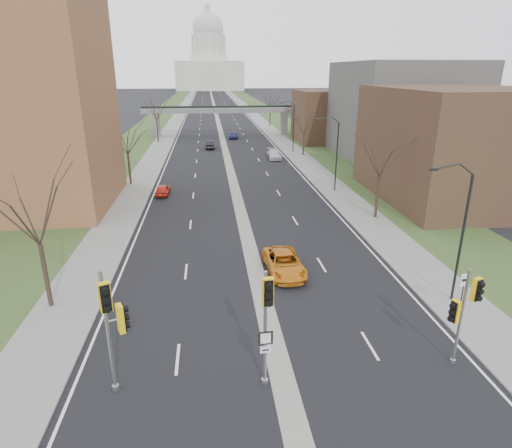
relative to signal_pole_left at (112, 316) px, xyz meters
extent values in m
plane|color=black|center=(7.38, -0.03, -3.90)|extent=(700.00, 700.00, 0.00)
cube|color=black|center=(7.38, 149.97, -3.89)|extent=(20.00, 600.00, 0.01)
cube|color=gray|center=(7.38, 149.97, -3.90)|extent=(1.20, 600.00, 0.02)
cube|color=gray|center=(19.38, 149.97, -3.84)|extent=(4.00, 600.00, 0.12)
cube|color=gray|center=(-4.62, 149.97, -3.84)|extent=(4.00, 600.00, 0.12)
cube|color=#2E431F|center=(25.38, 149.97, -3.85)|extent=(8.00, 600.00, 0.10)
cube|color=#2E431F|center=(-10.62, 149.97, -3.85)|extent=(8.00, 600.00, 0.10)
cube|color=#4F3725|center=(31.38, 27.97, 2.10)|extent=(16.00, 20.00, 12.00)
cube|color=#5F5B56|center=(35.38, 51.97, 3.60)|extent=(18.00, 22.00, 15.00)
cube|color=#4F3725|center=(29.38, 69.97, 1.10)|extent=(14.00, 14.00, 10.00)
cube|color=slate|center=(-6.62, 79.97, -1.40)|extent=(1.20, 2.50, 5.00)
cube|color=slate|center=(21.38, 79.97, -1.40)|extent=(1.20, 2.50, 5.00)
cube|color=slate|center=(7.38, 79.97, 1.60)|extent=(34.00, 3.00, 1.00)
cube|color=black|center=(7.38, 79.97, 2.30)|extent=(34.00, 0.15, 0.50)
cube|color=silver|center=(7.38, 319.97, 6.10)|extent=(48.00, 42.00, 20.00)
cube|color=silver|center=(7.38, 319.97, 18.10)|extent=(26.00, 26.00, 5.00)
cylinder|color=silver|center=(7.38, 319.97, 27.10)|extent=(22.00, 22.00, 14.00)
sphere|color=silver|center=(7.38, 319.97, 38.10)|extent=(22.00, 22.00, 22.00)
cylinder|color=silver|center=(7.38, 319.97, 49.60)|extent=(3.60, 3.60, 4.50)
cylinder|color=black|center=(19.18, 5.97, 0.22)|extent=(0.16, 0.16, 8.00)
cube|color=black|center=(16.88, 5.97, 4.57)|extent=(0.45, 0.18, 0.14)
cylinder|color=black|center=(19.18, 31.97, 0.22)|extent=(0.16, 0.16, 8.00)
cube|color=black|center=(16.88, 31.97, 4.57)|extent=(0.45, 0.18, 0.14)
cylinder|color=black|center=(19.18, 57.97, 0.22)|extent=(0.16, 0.16, 8.00)
cube|color=black|center=(16.88, 57.97, 4.57)|extent=(0.45, 0.18, 0.14)
cylinder|color=#382B21|center=(-5.62, 7.97, -1.78)|extent=(0.28, 0.28, 4.00)
cylinder|color=#382B21|center=(-5.62, 37.97, -1.90)|extent=(0.28, 0.28, 3.75)
cylinder|color=#382B21|center=(-5.62, 71.97, -1.65)|extent=(0.28, 0.28, 4.25)
cylinder|color=#382B21|center=(20.38, 21.97, -1.78)|extent=(0.28, 0.28, 4.00)
cylinder|color=#382B21|center=(20.38, 54.97, -2.03)|extent=(0.28, 0.28, 3.50)
cylinder|color=#382B21|center=(20.38, 94.97, -1.65)|extent=(0.28, 0.28, 4.25)
cylinder|color=gray|center=(-0.29, 0.12, -0.92)|extent=(0.16, 0.16, 5.95)
cylinder|color=gray|center=(-0.29, 0.12, -3.78)|extent=(0.32, 0.32, 0.23)
cube|color=#EBB50D|center=(-0.07, -0.41, 1.14)|extent=(0.62, 0.61, 1.32)
cube|color=#EBB50D|center=(0.24, 0.34, -0.35)|extent=(0.61, 0.62, 1.32)
cylinder|color=gray|center=(6.50, -0.21, -1.03)|extent=(0.15, 0.15, 5.74)
cylinder|color=gray|center=(6.50, -0.21, -3.79)|extent=(0.31, 0.31, 0.22)
cube|color=#EBB50D|center=(6.53, -0.76, 1.18)|extent=(0.49, 0.47, 1.27)
cube|color=black|center=(6.50, -0.21, -1.36)|extent=(0.66, 0.08, 0.66)
cube|color=silver|center=(6.50, -0.21, -1.96)|extent=(0.50, 0.07, 0.33)
cylinder|color=gray|center=(15.97, 0.20, -1.33)|extent=(0.14, 0.14, 5.12)
cylinder|color=gray|center=(15.97, 0.20, -3.80)|extent=(0.28, 0.28, 0.20)
cube|color=#EBB50D|center=(16.13, -0.27, 0.44)|extent=(0.52, 0.51, 1.13)
cube|color=#EBB50D|center=(15.50, 0.03, -0.84)|extent=(0.51, 0.52, 1.13)
cylinder|color=black|center=(18.45, 3.95, -2.57)|extent=(0.07, 0.07, 2.42)
cube|color=silver|center=(18.45, 3.95, -1.36)|extent=(0.60, 0.13, 0.77)
imported|color=red|center=(-1.13, 32.73, -3.26)|extent=(1.64, 3.77, 1.26)
imported|color=black|center=(4.67, 63.66, -3.16)|extent=(1.58, 4.45, 1.46)
imported|color=orange|center=(9.38, 11.05, -3.15)|extent=(2.70, 5.47, 1.49)
imported|color=silver|center=(15.01, 52.67, -3.18)|extent=(2.07, 4.99, 1.44)
imported|color=navy|center=(9.79, 75.52, -3.15)|extent=(2.28, 4.55, 1.49)
camera|label=1|loc=(4.30, -16.24, 9.77)|focal=30.00mm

